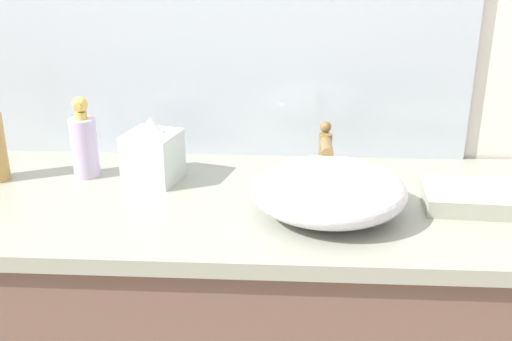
% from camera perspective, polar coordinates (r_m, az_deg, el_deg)
% --- Properties ---
extents(sink_basin, '(0.34, 0.32, 0.11)m').
position_cam_1_polar(sink_basin, '(1.38, 6.58, -1.82)').
color(sink_basin, silver).
rests_on(sink_basin, vanity_counter).
extents(faucet, '(0.03, 0.13, 0.15)m').
position_cam_1_polar(faucet, '(1.53, 6.30, 1.75)').
color(faucet, brown).
rests_on(faucet, vanity_counter).
extents(lotion_bottle, '(0.07, 0.07, 0.21)m').
position_cam_1_polar(lotion_bottle, '(1.62, -15.29, 2.39)').
color(lotion_bottle, '#C1ABD2').
rests_on(lotion_bottle, vanity_counter).
extents(tissue_box, '(0.15, 0.15, 0.16)m').
position_cam_1_polar(tissue_box, '(1.57, -9.33, 1.49)').
color(tissue_box, silver).
rests_on(tissue_box, vanity_counter).
extents(folded_hand_towel, '(0.24, 0.17, 0.04)m').
position_cam_1_polar(folded_hand_towel, '(1.51, 19.11, -2.31)').
color(folded_hand_towel, '#9FA08E').
rests_on(folded_hand_towel, vanity_counter).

